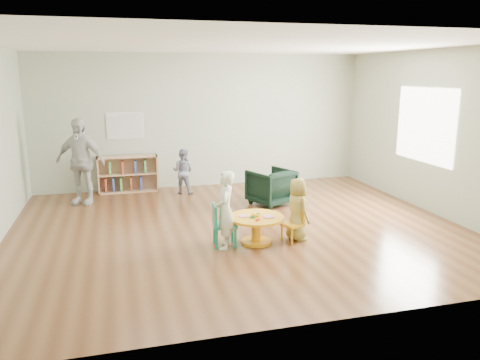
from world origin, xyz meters
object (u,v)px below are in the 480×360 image
(child_right, at_px, (297,209))
(child_left, at_px, (225,210))
(adult_caretaker, at_px, (80,161))
(armchair, at_px, (271,187))
(activity_table, at_px, (256,224))
(kid_chair_left, at_px, (221,224))
(kid_chair_right, at_px, (294,223))
(toddler, at_px, (183,171))
(bookshelf, at_px, (127,174))

(child_right, bearing_deg, child_left, 80.44)
(child_right, relative_size, adult_caretaker, 0.58)
(armchair, bearing_deg, adult_caretaker, -38.92)
(activity_table, bearing_deg, kid_chair_left, 177.99)
(activity_table, bearing_deg, child_right, -2.39)
(kid_chair_right, relative_size, toddler, 0.54)
(kid_chair_left, distance_m, child_right, 1.13)
(kid_chair_left, bearing_deg, child_left, 24.14)
(kid_chair_left, distance_m, kid_chair_right, 1.08)
(child_left, height_order, child_right, child_left)
(child_left, height_order, adult_caretaker, adult_caretaker)
(adult_caretaker, bearing_deg, toddler, 31.40)
(child_right, bearing_deg, bookshelf, 20.35)
(armchair, relative_size, child_left, 0.66)
(kid_chair_left, height_order, bookshelf, bookshelf)
(bookshelf, distance_m, child_right, 4.27)
(kid_chair_left, relative_size, armchair, 0.83)
(toddler, relative_size, adult_caretaker, 0.57)
(kid_chair_right, height_order, child_left, child_left)
(child_left, bearing_deg, child_right, 111.35)
(activity_table, bearing_deg, adult_caretaker, 131.83)
(child_right, height_order, toddler, child_right)
(bookshelf, distance_m, child_left, 3.85)
(armchair, bearing_deg, kid_chair_left, 30.74)
(child_left, bearing_deg, activity_table, 118.03)
(child_right, relative_size, toddler, 1.01)
(child_left, bearing_deg, toddler, -159.12)
(activity_table, height_order, child_right, child_right)
(activity_table, relative_size, toddler, 0.86)
(kid_chair_left, xyz_separation_m, armchair, (1.36, 1.86, 0.01))
(bookshelf, height_order, armchair, bookshelf)
(child_left, xyz_separation_m, child_right, (1.09, 0.05, -0.09))
(activity_table, bearing_deg, kid_chair_right, -4.55)
(kid_chair_left, bearing_deg, kid_chair_right, 91.31)
(adult_caretaker, bearing_deg, child_right, -18.67)
(toddler, bearing_deg, child_right, 139.67)
(bookshelf, relative_size, child_right, 1.30)
(activity_table, bearing_deg, armchair, 65.53)
(kid_chair_left, height_order, kid_chair_right, kid_chair_left)
(activity_table, relative_size, kid_chair_right, 1.59)
(kid_chair_left, distance_m, toddler, 3.10)
(activity_table, xyz_separation_m, kid_chair_left, (-0.51, 0.02, 0.05))
(bookshelf, distance_m, adult_caretaker, 1.20)
(kid_chair_left, distance_m, bookshelf, 3.74)
(bookshelf, distance_m, toddler, 1.19)
(kid_chair_right, xyz_separation_m, toddler, (-1.17, 3.15, 0.19))
(bookshelf, height_order, child_right, child_right)
(bookshelf, xyz_separation_m, armchair, (2.55, -1.69, -0.03))
(kid_chair_left, bearing_deg, armchair, 148.37)
(bookshelf, height_order, toddler, toddler)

